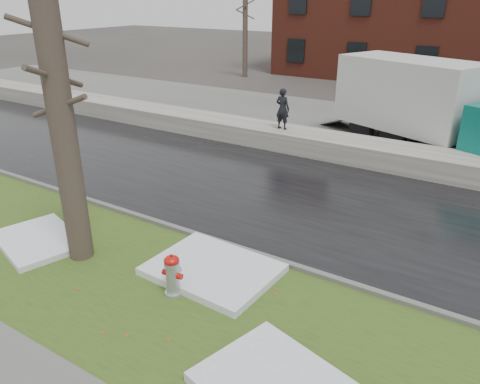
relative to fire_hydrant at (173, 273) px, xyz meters
The scene contains 14 objects.
ground 1.46m from the fire_hydrant, 122.56° to the left, with size 120.00×120.00×0.00m, color #47423D.
verge 0.89m from the fire_hydrant, behind, with size 60.00×4.50×0.04m, color #324B19.
road 5.72m from the fire_hydrant, 97.38° to the left, with size 60.00×7.00×0.03m, color black.
parking_lot 14.17m from the fire_hydrant, 92.96° to the left, with size 60.00×9.00×0.03m, color slate.
curb 2.31m from the fire_hydrant, 108.83° to the left, with size 60.00×0.15×0.14m, color slate.
snowbank 9.87m from the fire_hydrant, 94.25° to the left, with size 60.00×1.60×0.75m, color beige.
bg_tree_left 26.56m from the fire_hydrant, 118.81° to the left, with size 1.40×1.62×6.50m.
bg_tree_center 28.11m from the fire_hydrant, 103.93° to the left, with size 1.40×1.62×6.50m.
fire_hydrant is the anchor object (origin of this frame).
tree 3.98m from the fire_hydrant, behind, with size 1.38×1.62×6.68m.
box_truck 12.55m from the fire_hydrant, 80.38° to the left, with size 9.83×5.21×3.32m.
worker 10.19m from the fire_hydrant, 105.68° to the left, with size 0.57×0.37×1.55m, color black.
snow_patch_near 1.14m from the fire_hydrant, 78.95° to the left, with size 2.60×2.00×0.16m, color white.
snow_patch_far 4.10m from the fire_hydrant, behind, with size 2.20×1.60×0.14m, color white.
Camera 1 is at (6.00, -6.98, 5.57)m, focal length 35.00 mm.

